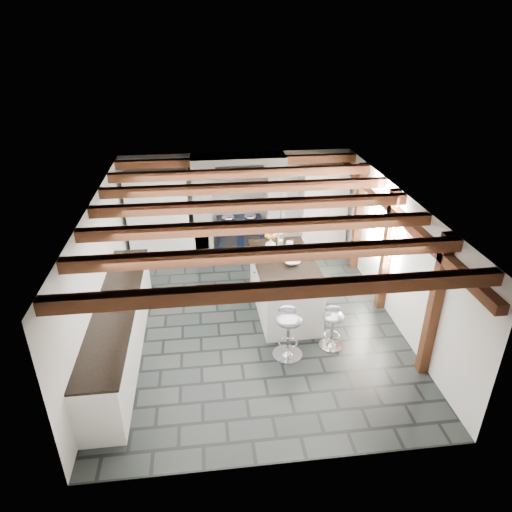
{
  "coord_description": "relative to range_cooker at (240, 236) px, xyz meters",
  "views": [
    {
      "loc": [
        -0.77,
        -6.71,
        4.75
      ],
      "look_at": [
        0.1,
        0.4,
        1.1
      ],
      "focal_mm": 32.0,
      "sensor_mm": 36.0,
      "label": 1
    }
  ],
  "objects": [
    {
      "name": "range_cooker",
      "position": [
        0.0,
        0.0,
        0.0
      ],
      "size": [
        1.0,
        0.63,
        0.99
      ],
      "color": "black",
      "rests_on": "ground"
    },
    {
      "name": "bar_stool_near",
      "position": [
        1.2,
        -3.53,
        -0.01
      ],
      "size": [
        0.43,
        0.43,
        0.74
      ],
      "rotation": [
        0.0,
        0.0,
        -0.22
      ],
      "color": "silver",
      "rests_on": "ground"
    },
    {
      "name": "bar_stool_far",
      "position": [
        0.44,
        -3.68,
        0.09
      ],
      "size": [
        0.52,
        0.52,
        0.89
      ],
      "rotation": [
        0.0,
        0.0,
        -0.22
      ],
      "color": "silver",
      "rests_on": "ground"
    },
    {
      "name": "ground",
      "position": [
        0.0,
        -2.68,
        -0.47
      ],
      "size": [
        6.0,
        6.0,
        0.0
      ],
      "primitive_type": "plane",
      "color": "black",
      "rests_on": "ground"
    },
    {
      "name": "room_shell",
      "position": [
        -0.61,
        -1.26,
        0.6
      ],
      "size": [
        6.0,
        6.03,
        6.0
      ],
      "color": "silver",
      "rests_on": "ground"
    },
    {
      "name": "kitchen_island",
      "position": [
        0.61,
        -2.36,
        0.05
      ],
      "size": [
        1.12,
        2.06,
        1.34
      ],
      "rotation": [
        0.0,
        0.0,
        0.03
      ],
      "color": "white",
      "rests_on": "ground"
    }
  ]
}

